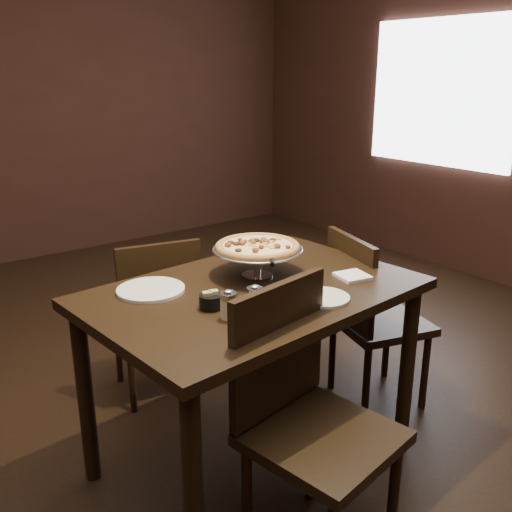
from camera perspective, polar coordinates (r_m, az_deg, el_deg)
room at (r=2.32m, az=-1.40°, el=11.02°), size 6.04×7.04×2.84m
dining_table at (r=2.39m, az=-0.24°, el=-5.67°), size 1.41×1.00×0.83m
pizza_stand at (r=2.44m, az=0.15°, el=0.90°), size 0.39×0.39×0.16m
parmesan_shaker at (r=2.06m, az=-2.77°, el=-4.88°), size 0.06×0.06×0.11m
pepper_flake_shaker at (r=2.10m, az=-0.11°, el=-4.33°), size 0.06×0.06×0.11m
packet_caddy at (r=2.15m, az=-4.54°, el=-4.50°), size 0.09×0.09×0.07m
napkin_stack at (r=2.50m, az=9.63°, el=-1.98°), size 0.15×0.15×0.01m
plate_left at (r=2.35m, az=-10.48°, el=-3.33°), size 0.28×0.28×0.01m
plate_near at (r=2.26m, az=6.67°, el=-4.13°), size 0.21×0.21×0.01m
serving_spatula at (r=2.28m, az=1.63°, el=-0.47°), size 0.16×0.16×0.02m
chair_far at (r=3.02m, az=-9.96°, el=-5.59°), size 0.50×0.50×0.89m
chair_near at (r=2.08m, az=4.98°, el=-15.34°), size 0.54×0.54×0.99m
chair_side at (r=2.98m, az=11.20°, el=-5.64°), size 0.53×0.53×0.92m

